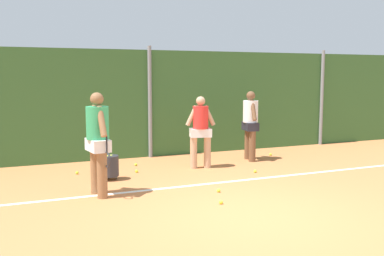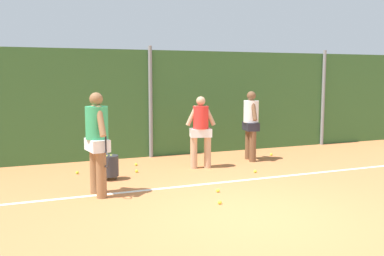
# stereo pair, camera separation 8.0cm
# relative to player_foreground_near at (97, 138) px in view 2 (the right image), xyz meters

# --- Properties ---
(ground_plane) EXTENTS (28.99, 28.99, 0.00)m
(ground_plane) POSITION_rel_player_foreground_near_xyz_m (1.92, -0.46, -1.02)
(ground_plane) COLOR #C67542
(hedge_fence_backdrop) EXTENTS (18.85, 0.25, 2.76)m
(hedge_fence_backdrop) POSITION_rel_player_foreground_near_xyz_m (1.92, 3.33, 0.35)
(hedge_fence_backdrop) COLOR #386633
(hedge_fence_backdrop) RESTS_ON ground_plane
(fence_post_center) EXTENTS (0.10, 0.10, 2.86)m
(fence_post_center) POSITION_rel_player_foreground_near_xyz_m (1.92, 3.16, 0.40)
(fence_post_center) COLOR gray
(fence_post_center) RESTS_ON ground_plane
(fence_post_right) EXTENTS (0.10, 0.10, 2.86)m
(fence_post_right) POSITION_rel_player_foreground_near_xyz_m (7.36, 3.16, 0.40)
(fence_post_right) COLOR gray
(fence_post_right) RESTS_ON ground_plane
(court_baseline_paint) EXTENTS (13.77, 0.10, 0.01)m
(court_baseline_paint) POSITION_rel_player_foreground_near_xyz_m (1.92, 0.01, -1.02)
(court_baseline_paint) COLOR white
(court_baseline_paint) RESTS_ON ground_plane
(player_foreground_near) EXTENTS (0.39, 0.82, 1.83)m
(player_foreground_near) POSITION_rel_player_foreground_near_xyz_m (0.00, 0.00, 0.00)
(player_foreground_near) COLOR #8C603D
(player_foreground_near) RESTS_ON ground_plane
(player_midcourt) EXTENTS (0.68, 0.39, 1.64)m
(player_midcourt) POSITION_rel_player_foreground_near_xyz_m (2.58, 1.43, -0.10)
(player_midcourt) COLOR tan
(player_midcourt) RESTS_ON ground_plane
(player_backcourt_far) EXTENTS (0.39, 0.71, 1.73)m
(player_backcourt_far) POSITION_rel_player_foreground_near_xyz_m (4.10, 1.81, -0.05)
(player_backcourt_far) COLOR brown
(player_backcourt_far) RESTS_ON ground_plane
(ball_hopper) EXTENTS (0.36, 0.36, 0.51)m
(ball_hopper) POSITION_rel_player_foreground_near_xyz_m (0.42, 1.09, -0.73)
(ball_hopper) COLOR #2D2D33
(ball_hopper) RESTS_ON ground_plane
(tennis_ball_0) EXTENTS (0.07, 0.07, 0.07)m
(tennis_ball_0) POSITION_rel_player_foreground_near_xyz_m (4.92, 2.14, -0.99)
(tennis_ball_0) COLOR #CCDB33
(tennis_ball_0) RESTS_ON ground_plane
(tennis_ball_2) EXTENTS (0.07, 0.07, 0.07)m
(tennis_ball_2) POSITION_rel_player_foreground_near_xyz_m (3.49, 0.52, -0.99)
(tennis_ball_2) COLOR #CCDB33
(tennis_ball_2) RESTS_ON ground_plane
(tennis_ball_3) EXTENTS (0.07, 0.07, 0.07)m
(tennis_ball_3) POSITION_rel_player_foreground_near_xyz_m (1.10, 1.52, -0.99)
(tennis_ball_3) COLOR #CCDB33
(tennis_ball_3) RESTS_ON ground_plane
(tennis_ball_4) EXTENTS (0.07, 0.07, 0.07)m
(tennis_ball_4) POSITION_rel_player_foreground_near_xyz_m (2.05, -0.61, -0.99)
(tennis_ball_4) COLOR #CCDB33
(tennis_ball_4) RESTS_ON ground_plane
(tennis_ball_5) EXTENTS (0.07, 0.07, 0.07)m
(tennis_ball_5) POSITION_rel_player_foreground_near_xyz_m (1.76, -1.29, -0.99)
(tennis_ball_5) COLOR #CCDB33
(tennis_ball_5) RESTS_ON ground_plane
(tennis_ball_6) EXTENTS (0.07, 0.07, 0.07)m
(tennis_ball_6) POSITION_rel_player_foreground_near_xyz_m (0.68, 2.72, -0.99)
(tennis_ball_6) COLOR #CCDB33
(tennis_ball_6) RESTS_ON ground_plane
(tennis_ball_7) EXTENTS (0.07, 0.07, 0.07)m
(tennis_ball_7) POSITION_rel_player_foreground_near_xyz_m (-0.13, 1.86, -0.99)
(tennis_ball_7) COLOR #CCDB33
(tennis_ball_7) RESTS_ON ground_plane
(tennis_ball_8) EXTENTS (0.07, 0.07, 0.07)m
(tennis_ball_8) POSITION_rel_player_foreground_near_xyz_m (1.27, 2.23, -0.99)
(tennis_ball_8) COLOR #CCDB33
(tennis_ball_8) RESTS_ON ground_plane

